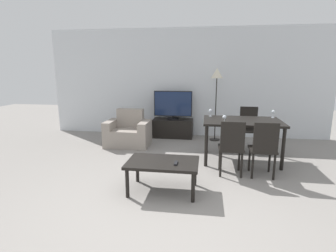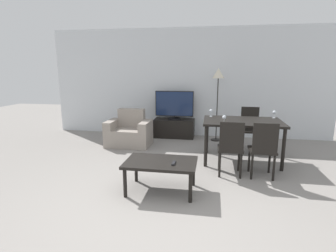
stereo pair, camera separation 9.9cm
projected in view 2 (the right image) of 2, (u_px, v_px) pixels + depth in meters
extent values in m
plane|color=gray|center=(154.00, 214.00, 3.12)|extent=(18.00, 18.00, 0.00)
cube|color=silver|center=(187.00, 83.00, 6.65)|extent=(7.10, 0.06, 2.70)
cube|color=gray|center=(129.00, 137.00, 5.90)|extent=(0.60, 0.67, 0.39)
cube|color=gray|center=(132.00, 118.00, 6.04)|extent=(0.60, 0.20, 0.42)
cube|color=gray|center=(112.00, 133.00, 5.95)|extent=(0.18, 0.67, 0.57)
cube|color=gray|center=(146.00, 134.00, 5.82)|extent=(0.18, 0.67, 0.57)
cube|color=black|center=(174.00, 128.00, 6.64)|extent=(1.00, 0.45, 0.46)
cylinder|color=black|center=(174.00, 119.00, 6.59)|extent=(0.32, 0.32, 0.03)
cylinder|color=black|center=(174.00, 117.00, 6.58)|extent=(0.04, 0.04, 0.05)
cube|color=black|center=(174.00, 104.00, 6.51)|extent=(0.95, 0.04, 0.63)
cube|color=#19284C|center=(174.00, 104.00, 6.49)|extent=(0.92, 0.01, 0.59)
cube|color=black|center=(161.00, 163.00, 3.63)|extent=(0.99, 0.63, 0.04)
cylinder|color=black|center=(125.00, 183.00, 3.50)|extent=(0.05, 0.05, 0.40)
cylinder|color=black|center=(190.00, 188.00, 3.36)|extent=(0.05, 0.05, 0.40)
cylinder|color=black|center=(136.00, 169.00, 4.00)|extent=(0.05, 0.05, 0.40)
cylinder|color=black|center=(193.00, 172.00, 3.86)|extent=(0.05, 0.05, 0.40)
cube|color=black|center=(243.00, 121.00, 4.79)|extent=(1.41, 0.93, 0.04)
cylinder|color=black|center=(206.00, 146.00, 4.59)|extent=(0.06, 0.06, 0.73)
cylinder|color=black|center=(283.00, 150.00, 4.38)|extent=(0.06, 0.06, 0.73)
cylinder|color=black|center=(207.00, 135.00, 5.37)|extent=(0.06, 0.06, 0.73)
cylinder|color=black|center=(273.00, 138.00, 5.16)|extent=(0.06, 0.06, 0.73)
cube|color=black|center=(230.00, 149.00, 4.23)|extent=(0.40, 0.40, 0.04)
cylinder|color=black|center=(219.00, 158.00, 4.46)|extent=(0.04, 0.04, 0.41)
cylinder|color=black|center=(239.00, 159.00, 4.41)|extent=(0.04, 0.04, 0.41)
cylinder|color=black|center=(220.00, 165.00, 4.15)|extent=(0.04, 0.04, 0.41)
cylinder|color=black|center=(241.00, 166.00, 4.09)|extent=(0.04, 0.04, 0.41)
cube|color=black|center=(232.00, 137.00, 4.00)|extent=(0.37, 0.04, 0.46)
cube|color=black|center=(250.00, 131.00, 5.49)|extent=(0.40, 0.40, 0.04)
cylinder|color=black|center=(242.00, 143.00, 5.41)|extent=(0.04, 0.04, 0.41)
cylinder|color=black|center=(259.00, 143.00, 5.35)|extent=(0.04, 0.04, 0.41)
cylinder|color=black|center=(241.00, 139.00, 5.72)|extent=(0.04, 0.04, 0.41)
cylinder|color=black|center=(256.00, 139.00, 5.67)|extent=(0.04, 0.04, 0.41)
cube|color=black|center=(250.00, 118.00, 5.61)|extent=(0.37, 0.04, 0.46)
cube|color=black|center=(262.00, 150.00, 4.15)|extent=(0.40, 0.40, 0.04)
cylinder|color=black|center=(249.00, 160.00, 4.38)|extent=(0.04, 0.04, 0.41)
cylinder|color=black|center=(269.00, 161.00, 4.33)|extent=(0.04, 0.04, 0.41)
cylinder|color=black|center=(252.00, 167.00, 4.07)|extent=(0.04, 0.04, 0.41)
cylinder|color=black|center=(274.00, 168.00, 4.01)|extent=(0.04, 0.04, 0.41)
cube|color=black|center=(265.00, 138.00, 3.92)|extent=(0.37, 0.04, 0.46)
cylinder|color=black|center=(216.00, 140.00, 6.38)|extent=(0.24, 0.24, 0.02)
cylinder|color=black|center=(217.00, 109.00, 6.22)|extent=(0.02, 0.02, 1.47)
cone|color=beige|center=(218.00, 73.00, 6.04)|extent=(0.28, 0.28, 0.23)
cube|color=black|center=(174.00, 163.00, 3.52)|extent=(0.04, 0.15, 0.02)
cylinder|color=silver|center=(211.00, 116.00, 5.19)|extent=(0.06, 0.06, 0.01)
cylinder|color=silver|center=(211.00, 114.00, 5.18)|extent=(0.01, 0.01, 0.07)
sphere|color=silver|center=(211.00, 111.00, 5.17)|extent=(0.07, 0.07, 0.07)
cylinder|color=silver|center=(274.00, 118.00, 5.02)|extent=(0.06, 0.06, 0.01)
cylinder|color=silver|center=(274.00, 116.00, 5.01)|extent=(0.01, 0.01, 0.07)
sphere|color=silver|center=(274.00, 112.00, 5.00)|extent=(0.07, 0.07, 0.07)
cylinder|color=silver|center=(224.00, 123.00, 4.50)|extent=(0.06, 0.06, 0.01)
cylinder|color=silver|center=(224.00, 121.00, 4.50)|extent=(0.01, 0.01, 0.07)
sphere|color=silver|center=(224.00, 117.00, 4.48)|extent=(0.07, 0.07, 0.07)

